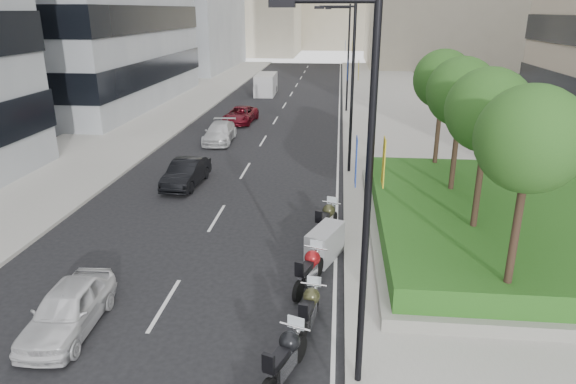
# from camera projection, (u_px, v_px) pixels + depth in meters

# --- Properties ---
(sidewalk_right) EXTENTS (10.00, 100.00, 0.15)m
(sidewalk_right) POSITION_uv_depth(u_px,v_px,m) (409.00, 127.00, 39.12)
(sidewalk_right) COLOR #9E9B93
(sidewalk_right) RESTS_ON ground
(sidewalk_left) EXTENTS (8.00, 100.00, 0.15)m
(sidewalk_left) POSITION_uv_depth(u_px,v_px,m) (142.00, 122.00, 41.07)
(sidewalk_left) COLOR #9E9B93
(sidewalk_left) RESTS_ON ground
(lane_edge) EXTENTS (0.12, 100.00, 0.01)m
(lane_edge) POSITION_uv_depth(u_px,v_px,m) (339.00, 127.00, 39.64)
(lane_edge) COLOR silver
(lane_edge) RESTS_ON ground
(lane_centre) EXTENTS (0.12, 100.00, 0.01)m
(lane_centre) POSITION_uv_depth(u_px,v_px,m) (272.00, 125.00, 40.12)
(lane_centre) COLOR silver
(lane_centre) RESTS_ON ground
(planter) EXTENTS (10.00, 14.00, 0.40)m
(planter) POSITION_uv_depth(u_px,v_px,m) (497.00, 230.00, 20.19)
(planter) COLOR gray
(planter) RESTS_ON sidewalk_right
(hedge) EXTENTS (9.40, 13.40, 0.80)m
(hedge) POSITION_uv_depth(u_px,v_px,m) (499.00, 216.00, 19.98)
(hedge) COLOR #265017
(hedge) RESTS_ON planter
(tree_0) EXTENTS (2.80, 2.80, 6.30)m
(tree_0) POSITION_uv_depth(u_px,v_px,m) (530.00, 140.00, 13.00)
(tree_0) COLOR #332319
(tree_0) RESTS_ON planter
(tree_1) EXTENTS (2.80, 2.80, 6.30)m
(tree_1) POSITION_uv_depth(u_px,v_px,m) (488.00, 111.00, 16.75)
(tree_1) COLOR #332319
(tree_1) RESTS_ON planter
(tree_2) EXTENTS (2.80, 2.80, 6.30)m
(tree_2) POSITION_uv_depth(u_px,v_px,m) (461.00, 92.00, 20.50)
(tree_2) COLOR #332319
(tree_2) RESTS_ON planter
(tree_3) EXTENTS (2.80, 2.80, 6.30)m
(tree_3) POSITION_uv_depth(u_px,v_px,m) (443.00, 80.00, 24.25)
(tree_3) COLOR #332319
(tree_3) RESTS_ON planter
(lamp_post_0) EXTENTS (2.34, 0.45, 9.00)m
(lamp_post_0) POSITION_uv_depth(u_px,v_px,m) (361.00, 186.00, 10.71)
(lamp_post_0) COLOR black
(lamp_post_0) RESTS_ON ground
(lamp_post_1) EXTENTS (2.34, 0.45, 9.00)m
(lamp_post_1) POSITION_uv_depth(u_px,v_px,m) (350.00, 81.00, 26.65)
(lamp_post_1) COLOR black
(lamp_post_1) RESTS_ON ground
(lamp_post_2) EXTENTS (2.34, 0.45, 9.00)m
(lamp_post_2) POSITION_uv_depth(u_px,v_px,m) (347.00, 53.00, 43.52)
(lamp_post_2) COLOR black
(lamp_post_2) RESTS_ON ground
(motorcycle_2) EXTENTS (1.09, 2.35, 1.22)m
(motorcycle_2) POSITION_uv_depth(u_px,v_px,m) (285.00, 358.00, 12.31)
(motorcycle_2) COLOR black
(motorcycle_2) RESTS_ON ground
(motorcycle_3) EXTENTS (0.76, 2.26, 1.13)m
(motorcycle_3) POSITION_uv_depth(u_px,v_px,m) (310.00, 309.00, 14.41)
(motorcycle_3) COLOR black
(motorcycle_3) RESTS_ON ground
(motorcycle_4) EXTENTS (1.03, 2.33, 1.20)m
(motorcycle_4) POSITION_uv_depth(u_px,v_px,m) (309.00, 270.00, 16.52)
(motorcycle_4) COLOR black
(motorcycle_4) RESTS_ON ground
(motorcycle_5) EXTENTS (1.43, 2.10, 1.18)m
(motorcycle_5) POSITION_uv_depth(u_px,v_px,m) (325.00, 244.00, 18.48)
(motorcycle_5) COLOR black
(motorcycle_5) RESTS_ON ground
(motorcycle_6) EXTENTS (1.04, 2.27, 1.18)m
(motorcycle_6) POSITION_uv_depth(u_px,v_px,m) (326.00, 219.00, 20.52)
(motorcycle_6) COLOR black
(motorcycle_6) RESTS_ON ground
(car_a) EXTENTS (1.74, 3.97, 1.33)m
(car_a) POSITION_uv_depth(u_px,v_px,m) (68.00, 309.00, 14.31)
(car_a) COLOR silver
(car_a) RESTS_ON ground
(car_b) EXTENTS (1.68, 4.16, 1.34)m
(car_b) POSITION_uv_depth(u_px,v_px,m) (186.00, 173.00, 26.20)
(car_b) COLOR black
(car_b) RESTS_ON ground
(car_c) EXTENTS (2.01, 4.58, 1.31)m
(car_c) POSITION_uv_depth(u_px,v_px,m) (220.00, 133.00, 34.92)
(car_c) COLOR silver
(car_c) RESTS_ON ground
(car_d) EXTENTS (2.43, 4.70, 1.27)m
(car_d) POSITION_uv_depth(u_px,v_px,m) (241.00, 115.00, 40.86)
(car_d) COLOR #600B17
(car_d) RESTS_ON ground
(delivery_van) EXTENTS (2.07, 5.19, 2.16)m
(delivery_van) POSITION_uv_depth(u_px,v_px,m) (266.00, 85.00, 54.27)
(delivery_van) COLOR silver
(delivery_van) RESTS_ON ground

